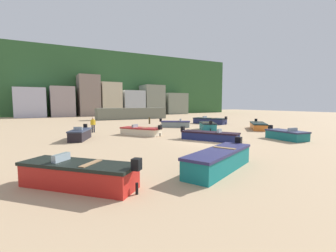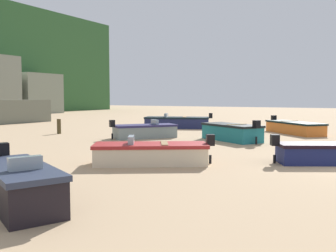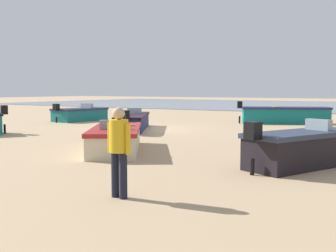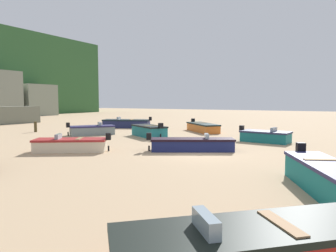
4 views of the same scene
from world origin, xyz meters
The scene contains 8 objects.
townhouse_far_right centered at (23.52, 47.14, 3.08)m, with size 6.70×6.27×6.15m, color gray.
boat_orange_0 centered at (11.01, 4.67, 0.41)m, with size 4.38×4.57×1.12m.
boat_teal_1 centered at (4.96, 6.72, 0.47)m, with size 3.17×4.04×1.25m.
boat_black_2 centered at (-9.20, 6.08, 0.46)m, with size 2.45×3.65×1.21m.
boat_grey_4 centered at (3.55, 11.68, 0.41)m, with size 3.92×3.37×1.12m.
boat_navy_6 centered at (10.74, 13.61, 0.46)m, with size 3.59×5.32×1.21m.
boat_cream_9 centered at (-3.48, 6.43, 0.39)m, with size 3.50×4.19×1.07m.
mooring_post_near_water centered at (2.62, 18.05, 0.49)m, with size 0.27×0.27×0.99m, color #453B21.
Camera 2 is at (-14.27, -0.93, 2.38)m, focal length 39.03 mm.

